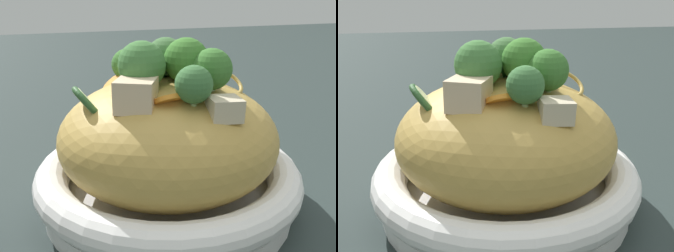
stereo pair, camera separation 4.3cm
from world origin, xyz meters
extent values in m
plane|color=#26312F|center=(0.00, 0.00, 0.00)|extent=(3.00, 3.00, 0.00)
cylinder|color=white|center=(0.00, 0.00, 0.01)|extent=(0.27, 0.27, 0.02)
torus|color=white|center=(0.00, 0.00, 0.04)|extent=(0.29, 0.29, 0.04)
ellipsoid|color=#B99445|center=(0.00, 0.00, 0.08)|extent=(0.23, 0.23, 0.12)
torus|color=tan|center=(-0.01, -0.02, 0.11)|extent=(0.05, 0.05, 0.02)
torus|color=tan|center=(0.00, -0.01, 0.11)|extent=(0.09, 0.09, 0.03)
torus|color=#B39141|center=(0.06, 0.00, 0.14)|extent=(0.06, 0.06, 0.03)
torus|color=tan|center=(0.04, 0.04, 0.11)|extent=(0.06, 0.06, 0.01)
cone|color=#A0C07C|center=(-0.03, 0.07, 0.12)|extent=(0.02, 0.02, 0.02)
sphere|color=#3D7531|center=(-0.03, 0.07, 0.15)|extent=(0.05, 0.05, 0.04)
cone|color=#A0C378|center=(0.02, -0.01, 0.14)|extent=(0.02, 0.02, 0.02)
sphere|color=#3B762C|center=(0.02, -0.01, 0.16)|extent=(0.06, 0.06, 0.05)
cone|color=#A2B675|center=(-0.03, -0.01, 0.14)|extent=(0.02, 0.02, 0.01)
sphere|color=#407639|center=(-0.03, -0.01, 0.16)|extent=(0.06, 0.06, 0.05)
cone|color=#A4B96F|center=(0.01, -0.06, 0.13)|extent=(0.02, 0.02, 0.02)
sphere|color=#3A6C38|center=(0.01, -0.06, 0.15)|extent=(0.05, 0.05, 0.03)
cone|color=#9FBE71|center=(0.01, 0.03, 0.14)|extent=(0.03, 0.03, 0.02)
sphere|color=#416D3B|center=(0.01, 0.03, 0.16)|extent=(0.06, 0.06, 0.04)
cone|color=#A1BF7A|center=(0.04, -0.03, 0.14)|extent=(0.03, 0.03, 0.02)
sphere|color=#39722D|center=(0.04, -0.03, 0.16)|extent=(0.05, 0.05, 0.04)
cylinder|color=orange|center=(-0.05, 0.07, 0.13)|extent=(0.02, 0.02, 0.02)
cylinder|color=orange|center=(0.05, 0.02, 0.14)|extent=(0.02, 0.02, 0.02)
cylinder|color=orange|center=(-0.01, -0.05, 0.14)|extent=(0.03, 0.03, 0.02)
cylinder|color=beige|center=(-0.02, 0.02, 0.14)|extent=(0.04, 0.03, 0.03)
torus|color=#285A2F|center=(-0.02, 0.02, 0.14)|extent=(0.05, 0.03, 0.04)
cylinder|color=beige|center=(-0.08, -0.01, 0.13)|extent=(0.03, 0.04, 0.03)
torus|color=#2A5328|center=(-0.08, -0.01, 0.13)|extent=(0.04, 0.05, 0.04)
cylinder|color=beige|center=(0.03, 0.00, 0.14)|extent=(0.04, 0.04, 0.03)
torus|color=#295322|center=(0.03, 0.00, 0.14)|extent=(0.05, 0.04, 0.03)
cylinder|color=beige|center=(0.02, -0.02, 0.14)|extent=(0.04, 0.05, 0.02)
torus|color=#275D2D|center=(0.02, -0.02, 0.14)|extent=(0.05, 0.05, 0.03)
cube|color=beige|center=(0.03, -0.07, 0.13)|extent=(0.03, 0.03, 0.02)
cube|color=beige|center=(-0.04, -0.04, 0.14)|extent=(0.05, 0.05, 0.03)
camera|label=1|loc=(-0.11, -0.39, 0.24)|focal=43.55mm
camera|label=2|loc=(-0.07, -0.40, 0.24)|focal=43.55mm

